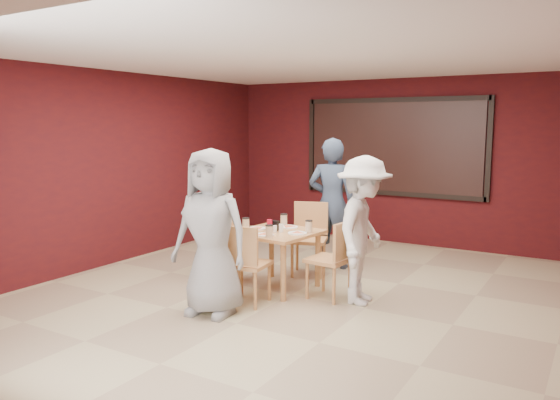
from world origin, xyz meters
The scene contains 11 objects.
floor centered at (0.00, 0.00, 0.00)m, with size 7.00×7.00×0.00m, color tan.
window_blinds centered at (0.00, 3.45, 1.65)m, with size 3.00×0.02×1.50m, color black.
dining_table centered at (-0.29, 0.15, 0.64)m, with size 1.00×1.00×0.88m.
chair_front centered at (-0.25, -0.60, 0.52)m, with size 0.50×0.50×0.93m.
chair_back centered at (-0.27, 0.97, 0.55)m, with size 0.60×0.60×0.97m.
chair_left centered at (-1.02, 0.24, 0.45)m, with size 0.42×0.42×0.79m.
chair_right centered at (0.52, 0.12, 0.53)m, with size 0.49×0.49×0.93m.
diner_front centered at (-0.41, -1.00, 0.90)m, with size 0.88×0.57×1.79m, color gray.
diner_back centered at (-0.15, 1.42, 0.93)m, with size 0.67×0.44×1.85m, color #324159.
diner_left centered at (-1.42, 0.14, 0.83)m, with size 0.81×0.63×1.66m, color maroon.
diner_right centered at (0.84, 0.18, 0.85)m, with size 1.09×0.63×1.69m, color silver.
Camera 1 is at (3.17, -5.50, 2.04)m, focal length 35.00 mm.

